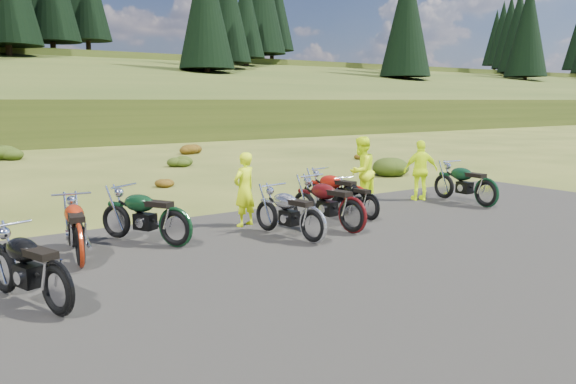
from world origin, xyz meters
TOP-DOWN VIEW (x-y plane):
  - ground at (0.00, 0.00)m, footprint 300.00×300.00m
  - gravel_pad at (0.00, -2.00)m, footprint 20.00×12.00m
  - hill_slope at (0.00, 50.00)m, footprint 300.00×45.97m
  - conifer_26 at (21.00, 49.00)m, footprint 6.16×6.16m
  - conifer_27 at (27.00, 55.00)m, footprint 5.72×5.72m
  - conifer_28 at (33.00, 61.00)m, footprint 5.28×5.28m
  - conifer_31 at (51.00, 48.00)m, footprint 7.04×7.04m
  - conifer_32 at (57.00, 54.00)m, footprint 6.60×6.60m
  - conifer_33 at (63.00, 60.00)m, footprint 6.16×6.16m
  - conifer_34 at (69.00, 66.00)m, footprint 5.72×5.72m
  - conifer_35 at (75.00, 72.00)m, footprint 5.28×5.28m
  - conifer_36 at (81.00, 78.00)m, footprint 7.92×7.92m
  - conifer_37 at (87.00, 53.00)m, footprint 7.48×7.48m
  - conifer_38 at (93.00, 59.00)m, footprint 7.04×7.04m
  - conifer_39 at (99.00, 65.00)m, footprint 6.60×6.60m
  - conifer_40 at (105.00, 71.00)m, footprint 6.16×6.16m
  - conifer_41 at (111.00, 77.00)m, footprint 5.72×5.72m
  - shrub_3 at (-3.30, 21.90)m, footprint 1.56×1.56m
  - shrub_4 at (-0.40, 9.20)m, footprint 0.77×0.77m
  - shrub_5 at (2.50, 14.50)m, footprint 1.03×1.03m
  - shrub_6 at (5.40, 19.80)m, footprint 1.30×1.30m
  - shrub_7 at (8.30, 7.10)m, footprint 1.56×1.56m
  - shrub_8 at (11.20, 12.40)m, footprint 0.77×0.77m
  - motorcycle_0 at (-6.00, -1.03)m, footprint 1.40×2.32m
  - motorcycle_1 at (-5.16, 1.11)m, footprint 1.08×2.31m
  - motorcycle_2 at (-3.23, 1.46)m, footprint 1.81×2.37m
  - motorcycle_3 at (-0.80, 0.16)m, footprint 1.03×2.23m
  - motorcycle_4 at (0.45, 0.38)m, footprint 1.07×2.38m
  - motorcycle_5 at (1.70, 1.17)m, footprint 0.67×1.87m
  - motorcycle_6 at (1.75, 1.72)m, footprint 1.16×2.31m
  - motorcycle_7 at (5.45, 0.62)m, footprint 0.87×2.32m
  - person_middle at (-1.13, 2.38)m, footprint 0.72×0.58m
  - person_right_a at (2.77, 2.73)m, footprint 1.11×0.98m
  - person_right_b at (4.83, 2.45)m, footprint 1.11×0.81m

SIDE VIEW (x-z plane):
  - ground at x=0.00m, z-range 0.00..0.00m
  - gravel_pad at x=0.00m, z-range -0.02..0.02m
  - hill_slope at x=0.00m, z-range -4.69..4.69m
  - motorcycle_0 at x=-6.00m, z-range -0.58..0.58m
  - motorcycle_1 at x=-5.16m, z-range -0.58..0.58m
  - motorcycle_2 at x=-3.23m, z-range -0.60..0.60m
  - motorcycle_3 at x=-0.80m, z-range -0.56..0.56m
  - motorcycle_4 at x=0.45m, z-range -0.60..0.60m
  - motorcycle_5 at x=1.70m, z-range -0.49..0.49m
  - motorcycle_6 at x=1.75m, z-range -0.58..0.58m
  - motorcycle_7 at x=5.45m, z-range -0.60..0.60m
  - shrub_4 at x=-0.40m, z-range 0.00..0.45m
  - shrub_8 at x=11.20m, z-range 0.00..0.45m
  - shrub_5 at x=2.50m, z-range 0.00..0.61m
  - shrub_6 at x=5.40m, z-range 0.00..0.77m
  - shrub_3 at x=-3.30m, z-range 0.00..0.92m
  - shrub_7 at x=8.30m, z-range 0.00..0.92m
  - person_middle at x=-1.13m, z-range 0.00..1.72m
  - person_right_b at x=4.83m, z-range 0.00..1.76m
  - person_right_a at x=2.77m, z-range 0.00..1.92m
  - conifer_26 at x=21.00m, z-range 5.37..21.37m
  - conifer_27 at x=27.00m, z-range 6.56..21.56m
  - conifer_31 at x=51.00m, z-range 5.18..23.18m
  - conifer_28 at x=33.00m, z-range 7.76..21.76m
  - conifer_32 at x=57.00m, z-range 6.37..23.37m
  - conifer_33 at x=63.00m, z-range 7.56..23.56m
  - conifer_37 at x=87.00m, z-range 6.17..25.17m
  - conifer_34 at x=69.00m, z-range 8.76..23.76m
  - conifer_38 at x=93.00m, z-range 7.37..25.37m
  - conifer_35 at x=75.00m, z-range 9.95..23.95m
  - conifer_39 at x=99.00m, z-range 8.56..25.56m
  - conifer_41 at x=111.00m, z-range 10.15..25.15m
  - conifer_40 at x=105.00m, z-range 9.76..25.76m
  - conifer_36 at x=81.00m, z-range 10.16..30.16m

